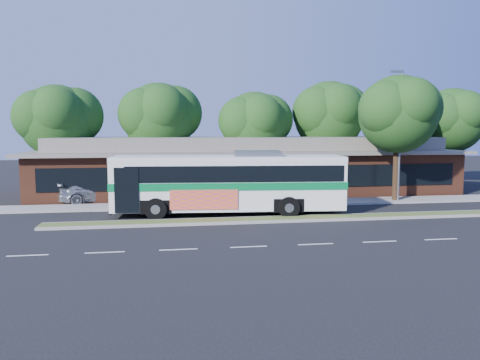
{
  "coord_description": "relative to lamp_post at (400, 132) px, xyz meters",
  "views": [
    {
      "loc": [
        -6.44,
        -24.39,
        4.98
      ],
      "look_at": [
        -2.05,
        3.42,
        2.0
      ],
      "focal_mm": 35.0,
      "sensor_mm": 36.0,
      "label": 1
    }
  ],
  "objects": [
    {
      "name": "tree_bg_d",
      "position": [
        -1.12,
        10.15,
        1.52
      ],
      "size": [
        6.91,
        6.2,
        9.37
      ],
      "color": "black",
      "rests_on": "ground"
    },
    {
      "name": "sidewalk_tree",
      "position": [
        0.32,
        0.33,
        1.34
      ],
      "size": [
        6.01,
        5.39,
        8.81
      ],
      "color": "black",
      "rests_on": "ground"
    },
    {
      "name": "sidewalk",
      "position": [
        -9.56,
        0.4,
        -4.84
      ],
      "size": [
        44.0,
        2.6,
        0.12
      ],
      "primitive_type": "cube",
      "color": "gray",
      "rests_on": "ground"
    },
    {
      "name": "tree_bg_b",
      "position": [
        -16.13,
        10.14,
        1.24
      ],
      "size": [
        6.69,
        6.0,
        9.0
      ],
      "color": "black",
      "rests_on": "ground"
    },
    {
      "name": "median_strip",
      "position": [
        -9.56,
        -5.4,
        -4.83
      ],
      "size": [
        26.0,
        1.1,
        0.15
      ],
      "primitive_type": "cube",
      "color": "#3C5021",
      "rests_on": "ground"
    },
    {
      "name": "lamp_post",
      "position": [
        0.0,
        0.0,
        0.0
      ],
      "size": [
        0.93,
        0.18,
        9.07
      ],
      "color": "slate",
      "rests_on": "ground"
    },
    {
      "name": "transit_bus",
      "position": [
        -12.32,
        -3.13,
        -2.79
      ],
      "size": [
        13.74,
        4.05,
        3.8
      ],
      "rotation": [
        0.0,
        0.0,
        -0.08
      ],
      "color": "silver",
      "rests_on": "ground"
    },
    {
      "name": "plaza_building",
      "position": [
        -9.56,
        6.99,
        -2.77
      ],
      "size": [
        33.2,
        11.2,
        4.45
      ],
      "color": "brown",
      "rests_on": "ground"
    },
    {
      "name": "tree_bg_e",
      "position": [
        4.85,
        9.14,
        0.84
      ],
      "size": [
        6.47,
        5.8,
        8.5
      ],
      "color": "black",
      "rests_on": "ground"
    },
    {
      "name": "tree_bg_a",
      "position": [
        -24.15,
        9.14,
        0.97
      ],
      "size": [
        6.47,
        5.8,
        8.63
      ],
      "color": "black",
      "rests_on": "ground"
    },
    {
      "name": "ground",
      "position": [
        -9.56,
        -6.0,
        -4.9
      ],
      "size": [
        120.0,
        120.0,
        0.0
      ],
      "primitive_type": "plane",
      "color": "black",
      "rests_on": "ground"
    },
    {
      "name": "sedan",
      "position": [
        -20.74,
        3.05,
        -4.12
      ],
      "size": [
        5.78,
        3.53,
        1.57
      ],
      "primitive_type": "imported",
      "rotation": [
        0.0,
        0.0,
        1.84
      ],
      "color": "#A2A4A9",
      "rests_on": "ground"
    },
    {
      "name": "tree_bg_f",
      "position": [
        10.87,
        10.14,
        1.16
      ],
      "size": [
        6.69,
        6.0,
        8.92
      ],
      "color": "black",
      "rests_on": "ground"
    },
    {
      "name": "tree_bg_c",
      "position": [
        -8.16,
        9.13,
        0.69
      ],
      "size": [
        6.24,
        5.6,
        8.26
      ],
      "color": "black",
      "rests_on": "ground"
    }
  ]
}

